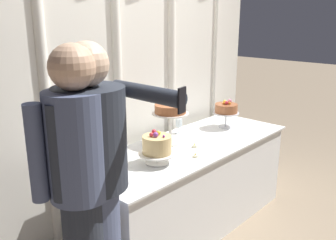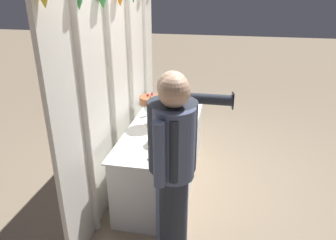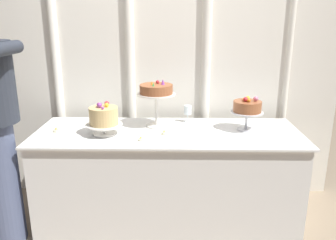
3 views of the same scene
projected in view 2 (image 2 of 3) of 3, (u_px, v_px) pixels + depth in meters
The scene contains 12 objects.
ground_plane at pixel (173, 179), 4.00m from camera, with size 24.00×24.00×0.00m, color gray.
draped_curtain at pixel (119, 74), 3.56m from camera, with size 2.99×0.16×2.50m.
cake_table at pixel (165, 151), 3.86m from camera, with size 2.03×0.74×0.76m.
cake_display_leftmost at pixel (163, 129), 3.22m from camera, with size 0.28×0.28×0.25m.
cake_display_center at pixel (151, 102), 3.54m from camera, with size 0.30×0.30×0.38m.
cake_display_rightmost at pixel (170, 92), 4.20m from camera, with size 0.25×0.25×0.27m.
wine_glass at pixel (146, 108), 3.87m from camera, with size 0.06×0.06×0.14m.
tealight_far_left at pixel (149, 158), 2.94m from camera, with size 0.05×0.05×0.04m.
tealight_near_left at pixel (180, 130), 3.50m from camera, with size 0.04×0.04×0.03m.
tealight_near_right at pixel (171, 123), 3.67m from camera, with size 0.04×0.04×0.03m.
guest_girl_blue_dress at pixel (173, 167), 2.52m from camera, with size 0.53×0.66×1.69m.
guest_man_pink_jacket at pixel (174, 172), 2.42m from camera, with size 0.45×0.40×1.69m.
Camera 2 is at (-3.33, -0.58, 2.26)m, focal length 34.32 mm.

